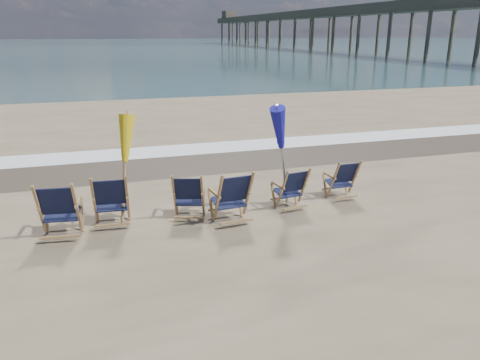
{
  "coord_description": "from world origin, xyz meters",
  "views": [
    {
      "loc": [
        -2.3,
        -5.35,
        3.41
      ],
      "look_at": [
        0.0,
        2.2,
        0.9
      ],
      "focal_mm": 35.0,
      "sensor_mm": 36.0,
      "label": 1
    }
  ],
  "objects": [
    {
      "name": "ocean",
      "position": [
        0.0,
        128.0,
        0.0
      ],
      "size": [
        400.0,
        400.0,
        0.0
      ],
      "primitive_type": "plane",
      "color": "#335255",
      "rests_on": "ground"
    },
    {
      "name": "surf_foam",
      "position": [
        0.0,
        8.3,
        0.0
      ],
      "size": [
        200.0,
        1.4,
        0.01
      ],
      "primitive_type": "cube",
      "color": "silver",
      "rests_on": "ground"
    },
    {
      "name": "wet_sand_strip",
      "position": [
        0.0,
        6.8,
        0.0
      ],
      "size": [
        200.0,
        2.6,
        0.0
      ],
      "primitive_type": "cube",
      "color": "#42362A",
      "rests_on": "ground"
    },
    {
      "name": "beach_chair_0",
      "position": [
        -2.79,
        2.52,
        0.54
      ],
      "size": [
        0.78,
        0.85,
        1.07
      ],
      "primitive_type": null,
      "rotation": [
        0.0,
        0.0,
        3.02
      ],
      "color": "black",
      "rests_on": "ground"
    },
    {
      "name": "beach_chair_1",
      "position": [
        -1.94,
        2.82,
        0.52
      ],
      "size": [
        0.72,
        0.79,
        1.03
      ],
      "primitive_type": null,
      "rotation": [
        0.0,
        0.0,
        3.06
      ],
      "color": "black",
      "rests_on": "ground"
    },
    {
      "name": "beach_chair_2",
      "position": [
        -0.58,
        2.72,
        0.47
      ],
      "size": [
        0.77,
        0.82,
        0.94
      ],
      "primitive_type": null,
      "rotation": [
        0.0,
        0.0,
        2.86
      ],
      "color": "black",
      "rests_on": "ground"
    },
    {
      "name": "beach_chair_3",
      "position": [
        0.21,
        2.36,
        0.53
      ],
      "size": [
        0.75,
        0.83,
        1.06
      ],
      "primitive_type": null,
      "rotation": [
        0.0,
        0.0,
        3.24
      ],
      "color": "black",
      "rests_on": "ground"
    },
    {
      "name": "beach_chair_4",
      "position": [
        1.51,
        2.74,
        0.45
      ],
      "size": [
        0.66,
        0.72,
        0.9
      ],
      "primitive_type": null,
      "rotation": [
        0.0,
        0.0,
        3.28
      ],
      "color": "black",
      "rests_on": "ground"
    },
    {
      "name": "beach_chair_5",
      "position": [
        2.77,
        2.95,
        0.45
      ],
      "size": [
        0.6,
        0.67,
        0.9
      ],
      "primitive_type": null,
      "rotation": [
        0.0,
        0.0,
        3.17
      ],
      "color": "black",
      "rests_on": "ground"
    },
    {
      "name": "umbrella_yellow",
      "position": [
        -1.94,
        3.09,
        1.49
      ],
      "size": [
        0.3,
        0.3,
        2.01
      ],
      "color": "#9C7546",
      "rests_on": "ground"
    },
    {
      "name": "umbrella_blue",
      "position": [
        1.09,
        2.87,
        1.69
      ],
      "size": [
        0.3,
        0.3,
        2.22
      ],
      "color": "#A5A5AD",
      "rests_on": "ground"
    },
    {
      "name": "fishing_pier",
      "position": [
        38.0,
        74.0,
        4.65
      ],
      "size": [
        4.4,
        140.0,
        9.3
      ],
      "primitive_type": null,
      "color": "#50473A",
      "rests_on": "ground"
    }
  ]
}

